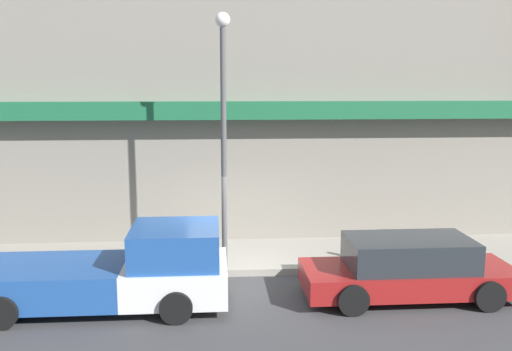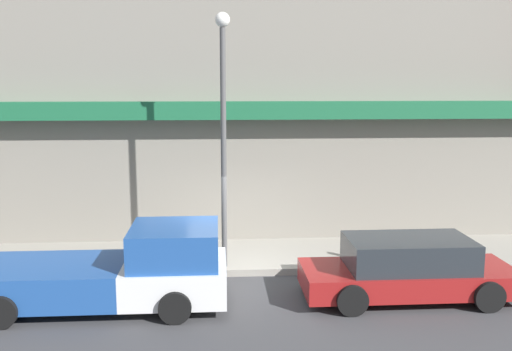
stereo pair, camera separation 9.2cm
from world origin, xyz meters
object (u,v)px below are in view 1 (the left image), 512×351
object	(u,v)px
pickup_truck	(118,272)
fire_hydrant	(358,247)
parked_car	(408,269)
street_lamp	(223,114)

from	to	relation	value
pickup_truck	fire_hydrant	bearing A→B (deg)	23.31
parked_car	fire_hydrant	distance (m)	2.41
fire_hydrant	street_lamp	world-z (taller)	street_lamp
pickup_truck	street_lamp	xyz separation A→B (m)	(2.34, 2.02, 3.27)
parked_car	fire_hydrant	bearing A→B (deg)	102.44
parked_car	fire_hydrant	world-z (taller)	parked_car
pickup_truck	fire_hydrant	xyz separation A→B (m)	(5.87, 2.34, -0.27)
street_lamp	pickup_truck	bearing A→B (deg)	-139.28
pickup_truck	street_lamp	bearing A→B (deg)	42.25
pickup_truck	street_lamp	world-z (taller)	street_lamp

